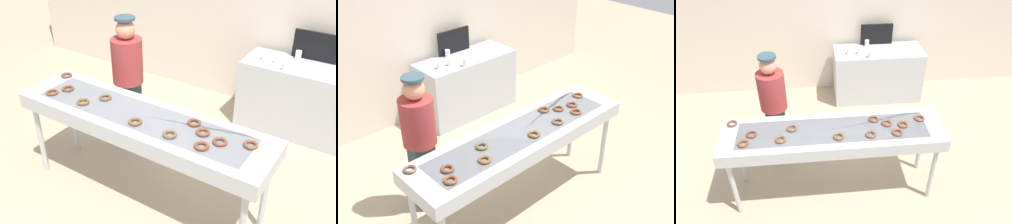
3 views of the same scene
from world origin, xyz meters
The scene contains 22 objects.
ground_plane centered at (0.00, 0.00, 0.00)m, with size 16.00×16.00×0.00m, color tan.
back_wall centered at (0.00, 2.54, 1.49)m, with size 8.00×0.12×2.99m, color beige.
fryer_conveyor centered at (0.00, 0.00, 0.90)m, with size 2.53×0.66×0.98m.
chocolate_donut_0 centered at (0.80, 0.00, 0.99)m, with size 0.12×0.12×0.03m, color brown.
chocolate_donut_1 centered at (1.03, 0.10, 0.99)m, with size 0.12×0.12×0.03m, color brown.
chocolate_donut_2 centered at (-0.58, -0.12, 0.99)m, with size 0.12×0.12×0.03m, color brown.
chocolate_donut_3 centered at (0.05, -0.13, 0.99)m, with size 0.12×0.12×0.03m, color brown.
chocolate_donut_4 centered at (0.41, -0.13, 0.99)m, with size 0.12×0.12×0.03m, color brown.
chocolate_donut_5 centered at (-0.46, 0.06, 0.99)m, with size 0.12×0.12×0.03m, color brown.
chocolate_donut_6 centered at (-0.90, 0.00, 0.99)m, with size 0.12×0.12×0.03m, color brown.
chocolate_donut_7 centered at (-1.15, 0.22, 0.99)m, with size 0.12×0.12×0.03m, color brown.
chocolate_donut_8 centered at (0.63, 0.04, 0.99)m, with size 0.12×0.12×0.03m, color brown.
chocolate_donut_9 centered at (0.49, 0.14, 0.99)m, with size 0.12×0.12×0.03m, color brown.
chocolate_donut_10 centered at (-0.98, -0.14, 0.99)m, with size 0.12×0.12×0.03m, color brown.
chocolate_donut_11 centered at (0.71, -0.13, 0.99)m, with size 0.12×0.12×0.03m, color brown.
worker_baker centered at (-0.72, 0.74, 0.90)m, with size 0.35×0.35×1.57m.
prep_counter centered at (0.92, 2.09, 0.45)m, with size 1.49×0.62×0.90m, color #B7BABF.
paper_cup_0 centered at (0.42, 2.01, 0.95)m, with size 0.07×0.07×0.10m, color white.
paper_cup_1 centered at (0.59, 2.00, 0.95)m, with size 0.07×0.07×0.10m, color white.
paper_cup_2 centered at (0.75, 2.28, 0.95)m, with size 0.07×0.07×0.10m, color white.
paper_cup_3 centered at (0.73, 1.84, 0.95)m, with size 0.07×0.07×0.10m, color white.
menu_display centered at (0.92, 2.35, 1.08)m, with size 0.54×0.04×0.35m, color black.
Camera 2 is at (-2.51, -2.48, 3.24)m, focal length 44.52 mm.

